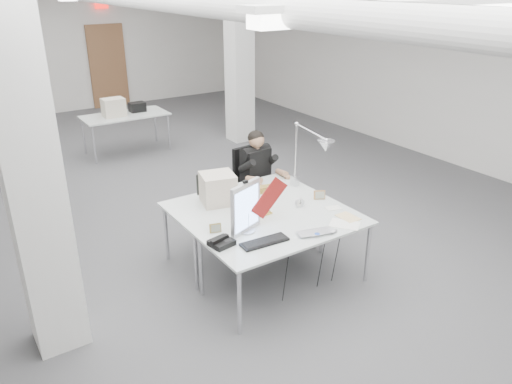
# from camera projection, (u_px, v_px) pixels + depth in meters

# --- Properties ---
(room_shell) EXTENTS (10.04, 14.04, 3.24)m
(room_shell) POSITION_uv_depth(u_px,v_px,m) (178.00, 94.00, 6.94)
(room_shell) COLOR #474749
(room_shell) RESTS_ON ground
(desk_main) EXTENTS (1.80, 0.90, 0.02)m
(desk_main) POSITION_uv_depth(u_px,v_px,m) (287.00, 228.00, 5.28)
(desk_main) COLOR silver
(desk_main) RESTS_ON room_shell
(desk_second) EXTENTS (1.80, 0.90, 0.02)m
(desk_second) POSITION_uv_depth(u_px,v_px,m) (242.00, 199.00, 5.97)
(desk_second) COLOR silver
(desk_second) RESTS_ON room_shell
(bg_desk_a) EXTENTS (1.60, 0.80, 0.02)m
(bg_desk_a) POSITION_uv_depth(u_px,v_px,m) (125.00, 115.00, 9.59)
(bg_desk_a) COLOR silver
(bg_desk_a) RESTS_ON room_shell
(office_chair) EXTENTS (0.53, 0.53, 0.99)m
(office_chair) POSITION_uv_depth(u_px,v_px,m) (254.00, 189.00, 6.88)
(office_chair) COLOR black
(office_chair) RESTS_ON room_shell
(seated_person) EXTENTS (0.51, 0.61, 0.85)m
(seated_person) POSITION_uv_depth(u_px,v_px,m) (256.00, 163.00, 6.68)
(seated_person) COLOR black
(seated_person) RESTS_ON office_chair
(monitor) EXTENTS (0.42, 0.19, 0.54)m
(monitor) POSITION_uv_depth(u_px,v_px,m) (246.00, 208.00, 5.09)
(monitor) COLOR #B5B5BA
(monitor) RESTS_ON desk_main
(pennant) EXTENTS (0.42, 0.08, 0.45)m
(pennant) POSITION_uv_depth(u_px,v_px,m) (269.00, 198.00, 5.18)
(pennant) COLOR maroon
(pennant) RESTS_ON monitor
(keyboard) EXTENTS (0.51, 0.20, 0.02)m
(keyboard) POSITION_uv_depth(u_px,v_px,m) (265.00, 242.00, 4.96)
(keyboard) COLOR black
(keyboard) RESTS_ON desk_main
(laptop) EXTENTS (0.42, 0.33, 0.03)m
(laptop) POSITION_uv_depth(u_px,v_px,m) (317.00, 235.00, 5.08)
(laptop) COLOR silver
(laptop) RESTS_ON desk_main
(mouse) EXTENTS (0.10, 0.07, 0.04)m
(mouse) POSITION_uv_depth(u_px,v_px,m) (334.00, 231.00, 5.16)
(mouse) COLOR #B2B1B6
(mouse) RESTS_ON desk_main
(bankers_lamp) EXTENTS (0.32, 0.17, 0.34)m
(bankers_lamp) POSITION_uv_depth(u_px,v_px,m) (264.00, 200.00, 5.51)
(bankers_lamp) COLOR gold
(bankers_lamp) RESTS_ON desk_main
(desk_phone) EXTENTS (0.25, 0.23, 0.06)m
(desk_phone) POSITION_uv_depth(u_px,v_px,m) (221.00, 243.00, 4.91)
(desk_phone) COLOR black
(desk_phone) RESTS_ON desk_main
(picture_frame_left) EXTENTS (0.13, 0.06, 0.10)m
(picture_frame_left) POSITION_uv_depth(u_px,v_px,m) (215.00, 228.00, 5.16)
(picture_frame_left) COLOR #AB9149
(picture_frame_left) RESTS_ON desk_main
(picture_frame_right) EXTENTS (0.14, 0.10, 0.11)m
(picture_frame_right) POSITION_uv_depth(u_px,v_px,m) (319.00, 195.00, 5.93)
(picture_frame_right) COLOR #AF7C4B
(picture_frame_right) RESTS_ON desk_main
(desk_clock) EXTENTS (0.11, 0.06, 0.11)m
(desk_clock) POSITION_uv_depth(u_px,v_px,m) (299.00, 203.00, 5.73)
(desk_clock) COLOR silver
(desk_clock) RESTS_ON desk_main
(paper_stack_a) EXTENTS (0.36, 0.38, 0.01)m
(paper_stack_a) POSITION_uv_depth(u_px,v_px,m) (345.00, 224.00, 5.33)
(paper_stack_a) COLOR white
(paper_stack_a) RESTS_ON desk_main
(paper_stack_b) EXTENTS (0.18, 0.25, 0.01)m
(paper_stack_b) POSITION_uv_depth(u_px,v_px,m) (348.00, 217.00, 5.49)
(paper_stack_b) COLOR #D9BB82
(paper_stack_b) RESTS_ON desk_main
(paper_stack_c) EXTENTS (0.21, 0.17, 0.01)m
(paper_stack_c) POSITION_uv_depth(u_px,v_px,m) (333.00, 208.00, 5.71)
(paper_stack_c) COLOR silver
(paper_stack_c) RESTS_ON desk_main
(beige_monitor) EXTENTS (0.45, 0.44, 0.36)m
(beige_monitor) POSITION_uv_depth(u_px,v_px,m) (218.00, 189.00, 5.79)
(beige_monitor) COLOR beige
(beige_monitor) RESTS_ON desk_second
(architect_lamp) EXTENTS (0.38, 0.69, 0.84)m
(architect_lamp) POSITION_uv_depth(u_px,v_px,m) (308.00, 160.00, 5.99)
(architect_lamp) COLOR silver
(architect_lamp) RESTS_ON desk_second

